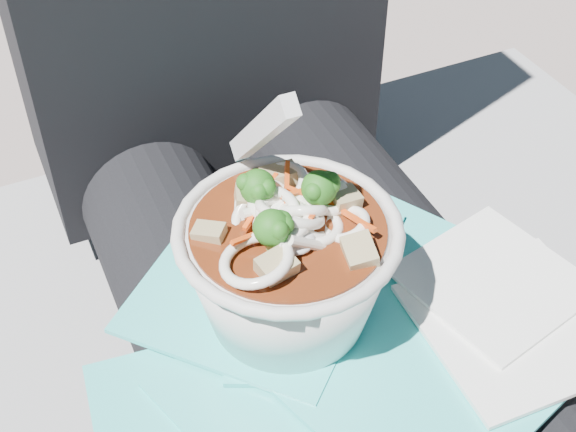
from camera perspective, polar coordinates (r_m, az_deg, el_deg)
name	(u,v)px	position (r m, az deg, el deg)	size (l,w,h in m)	color
stone_ledge	(265,397)	(0.98, -1.62, -12.73)	(1.00, 0.50, 0.43)	gray
lap	(329,339)	(0.67, 2.93, -8.73)	(0.30, 0.48, 0.14)	black
person_body	(284,240)	(0.70, -0.29, -1.72)	(0.34, 0.94, 0.97)	black
plastic_bag	(325,340)	(0.58, 2.66, -8.77)	(0.36, 0.37, 0.02)	#30C8C3
napkins	(508,307)	(0.60, 15.37, -6.29)	(0.14, 0.17, 0.01)	white
udon_bowl	(288,258)	(0.54, -0.03, -3.02)	(0.19, 0.19, 0.19)	silver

